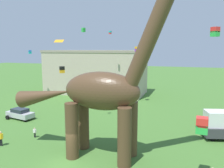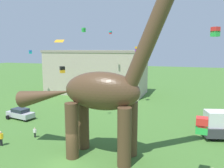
# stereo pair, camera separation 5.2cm
# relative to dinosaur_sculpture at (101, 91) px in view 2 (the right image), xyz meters

# --- Properties ---
(ground_plane) EXTENTS (240.00, 240.00, 0.00)m
(ground_plane) POSITION_rel_dinosaur_sculpture_xyz_m (-2.34, -2.83, -6.34)
(ground_plane) COLOR #42702D
(dinosaur_sculpture) EXTENTS (16.78, 3.56, 17.54)m
(dinosaur_sculpture) POSITION_rel_dinosaur_sculpture_xyz_m (0.00, 0.00, 0.00)
(dinosaur_sculpture) COLOR #513823
(dinosaur_sculpture) RESTS_ON ground_plane
(parked_sedan_left) EXTENTS (4.45, 2.49, 1.55)m
(parked_sedan_left) POSITION_rel_dinosaur_sculpture_xyz_m (-15.55, 7.11, -5.54)
(parked_sedan_left) COLOR #B7B7BC
(parked_sedan_left) RESTS_ON ground_plane
(person_vendor_side) EXTENTS (0.44, 0.19, 1.17)m
(person_vendor_side) POSITION_rel_dinosaur_sculpture_xyz_m (-8.97, 1.81, -5.64)
(person_vendor_side) COLOR black
(person_vendor_side) RESTS_ON ground_plane
(person_photographer) EXTENTS (0.60, 0.26, 1.60)m
(person_photographer) POSITION_rel_dinosaur_sculpture_xyz_m (-10.85, -1.29, -5.37)
(person_photographer) COLOR black
(person_photographer) RESTS_ON ground_plane
(kite_mid_left) EXTENTS (0.85, 0.85, 0.90)m
(kite_mid_left) POSITION_rel_dinosaur_sculpture_xyz_m (-1.40, 21.16, 3.77)
(kite_mid_left) COLOR orange
(kite_mid_center) EXTENTS (0.95, 0.95, 0.96)m
(kite_mid_center) POSITION_rel_dinosaur_sculpture_xyz_m (9.89, 6.74, 5.53)
(kite_mid_center) COLOR red
(kite_apex) EXTENTS (0.51, 0.51, 0.54)m
(kite_apex) POSITION_rel_dinosaur_sculpture_xyz_m (-5.68, 8.36, 6.24)
(kite_apex) COLOR green
(kite_drifting) EXTENTS (0.72, 0.72, 0.73)m
(kite_drifting) POSITION_rel_dinosaur_sculpture_xyz_m (-23.49, 20.04, 3.19)
(kite_drifting) COLOR #287AE5
(kite_trailing) EXTENTS (0.45, 0.45, 0.55)m
(kite_trailing) POSITION_rel_dinosaur_sculpture_xyz_m (-6.50, 21.14, 6.78)
(kite_trailing) COLOR #19B2B7
(kite_high_right) EXTENTS (0.88, 0.88, 1.20)m
(kite_high_right) POSITION_rel_dinosaur_sculpture_xyz_m (8.70, -1.47, -1.84)
(kite_high_right) COLOR red
(kite_near_high) EXTENTS (1.28, 1.28, 1.29)m
(kite_near_high) POSITION_rel_dinosaur_sculpture_xyz_m (-16.35, 20.38, -0.26)
(kite_near_high) COLOR black
(kite_near_low) EXTENTS (1.69, 1.36, 0.49)m
(kite_near_low) POSITION_rel_dinosaur_sculpture_xyz_m (-13.25, 14.64, 5.10)
(kite_near_low) COLOR orange
(background_building_block) EXTENTS (22.56, 10.04, 9.86)m
(background_building_block) POSITION_rel_dinosaur_sculpture_xyz_m (-12.81, 29.18, -1.40)
(background_building_block) COLOR #B7A893
(background_building_block) RESTS_ON ground_plane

